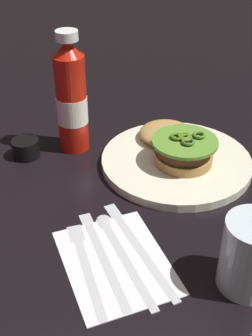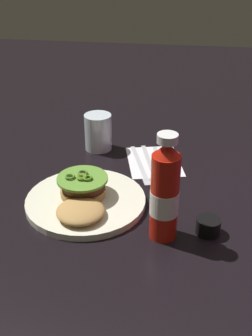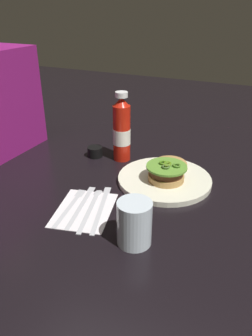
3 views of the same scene
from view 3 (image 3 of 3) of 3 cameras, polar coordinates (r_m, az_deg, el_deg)
ground_plane at (r=0.91m, az=0.46°, el=-4.43°), size 3.00×3.00×0.00m
dinner_plate at (r=0.97m, az=6.76°, el=-2.00°), size 0.27×0.27×0.02m
burger_sandwich at (r=0.96m, az=7.37°, el=-0.19°), size 0.19×0.12×0.05m
ketchup_bottle at (r=1.06m, az=-0.76°, el=6.63°), size 0.06×0.06×0.23m
water_glass at (r=0.71m, az=1.48°, el=-9.63°), size 0.08×0.08×0.10m
condiment_cup at (r=1.12m, az=-5.47°, el=2.86°), size 0.05×0.05×0.03m
napkin at (r=0.84m, az=-7.32°, el=-7.25°), size 0.21×0.18×0.00m
butter_knife at (r=0.85m, az=-4.25°, el=-6.39°), size 0.21×0.08×0.00m
spoon_utensil at (r=0.86m, az=-5.90°, el=-6.07°), size 0.20×0.07×0.00m
steak_knife at (r=0.87m, az=-7.65°, el=-6.02°), size 0.20×0.06×0.00m
fork_utensil at (r=0.87m, az=-9.48°, el=-6.06°), size 0.18×0.05×0.00m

